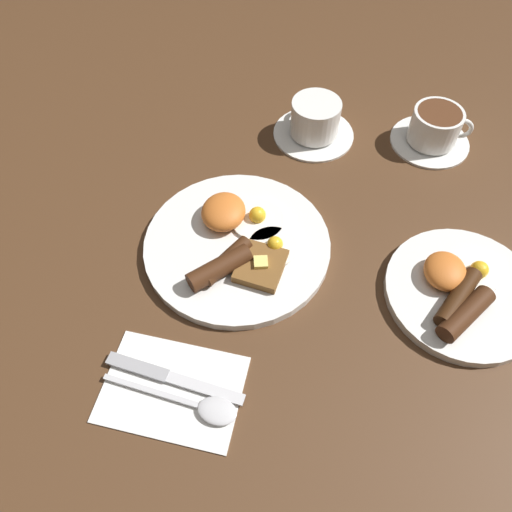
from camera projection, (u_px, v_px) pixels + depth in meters
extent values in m
plane|color=#4C301C|center=(237.00, 248.00, 0.77)|extent=(3.00, 3.00, 0.00)
cylinder|color=white|center=(237.00, 245.00, 0.77)|extent=(0.29, 0.29, 0.01)
cylinder|color=white|center=(258.00, 220.00, 0.78)|extent=(0.08, 0.08, 0.01)
sphere|color=yellow|center=(257.00, 215.00, 0.78)|extent=(0.03, 0.03, 0.03)
cylinder|color=white|center=(272.00, 249.00, 0.75)|extent=(0.08, 0.08, 0.01)
sphere|color=yellow|center=(275.00, 245.00, 0.74)|extent=(0.02, 0.02, 0.02)
ellipsoid|color=orange|center=(223.00, 212.00, 0.77)|extent=(0.08, 0.07, 0.03)
cylinder|color=#422311|center=(219.00, 268.00, 0.72)|extent=(0.09, 0.09, 0.03)
cylinder|color=#3F2210|center=(226.00, 261.00, 0.73)|extent=(0.09, 0.06, 0.02)
cube|color=brown|center=(261.00, 266.00, 0.73)|extent=(0.08, 0.07, 0.01)
cube|color=#F4E072|center=(261.00, 262.00, 0.72)|extent=(0.02, 0.02, 0.01)
cylinder|color=white|center=(463.00, 293.00, 0.72)|extent=(0.22, 0.22, 0.01)
cylinder|color=white|center=(477.00, 271.00, 0.73)|extent=(0.07, 0.07, 0.01)
sphere|color=yellow|center=(479.00, 270.00, 0.72)|extent=(0.03, 0.03, 0.03)
ellipsoid|color=orange|center=(445.00, 269.00, 0.71)|extent=(0.07, 0.06, 0.03)
cylinder|color=#432412|center=(466.00, 314.00, 0.67)|extent=(0.09, 0.08, 0.03)
cylinder|color=#381F0D|center=(458.00, 297.00, 0.69)|extent=(0.10, 0.07, 0.02)
cylinder|color=white|center=(313.00, 133.00, 0.92)|extent=(0.15, 0.15, 0.01)
cylinder|color=white|center=(315.00, 118.00, 0.89)|extent=(0.09, 0.09, 0.06)
cylinder|color=#56331E|center=(317.00, 104.00, 0.86)|extent=(0.08, 0.08, 0.00)
torus|color=white|center=(313.00, 101.00, 0.91)|extent=(0.04, 0.02, 0.04)
cylinder|color=white|center=(430.00, 141.00, 0.91)|extent=(0.14, 0.14, 0.01)
cylinder|color=white|center=(435.00, 126.00, 0.88)|extent=(0.09, 0.09, 0.06)
cylinder|color=#56331E|center=(440.00, 113.00, 0.86)|extent=(0.08, 0.08, 0.00)
torus|color=white|center=(461.00, 128.00, 0.87)|extent=(0.01, 0.04, 0.04)
cube|color=white|center=(172.00, 389.00, 0.64)|extent=(0.13, 0.18, 0.01)
cube|color=silver|center=(205.00, 388.00, 0.64)|extent=(0.03, 0.11, 0.00)
cube|color=#9E9EA3|center=(138.00, 367.00, 0.65)|extent=(0.03, 0.09, 0.01)
ellipsoid|color=silver|center=(217.00, 411.00, 0.62)|extent=(0.04, 0.05, 0.01)
cube|color=silver|center=(151.00, 391.00, 0.64)|extent=(0.02, 0.13, 0.00)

